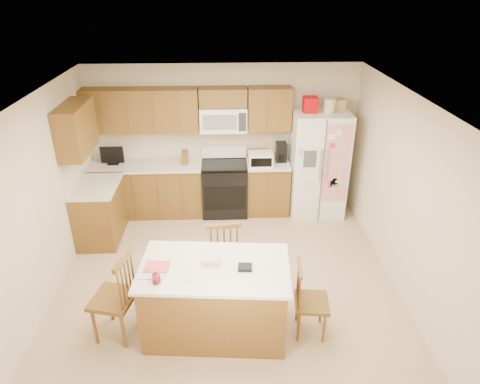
{
  "coord_description": "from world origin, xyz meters",
  "views": [
    {
      "loc": [
        -0.02,
        -4.7,
        3.71
      ],
      "look_at": [
        0.2,
        0.35,
        1.17
      ],
      "focal_mm": 32.0,
      "sensor_mm": 36.0,
      "label": 1
    }
  ],
  "objects_px": {
    "refrigerator": "(318,163)",
    "windsor_chair_back": "(223,255)",
    "stove": "(225,187)",
    "windsor_chair_left": "(116,298)",
    "island": "(215,298)",
    "windsor_chair_right": "(309,302)"
  },
  "relations": [
    {
      "from": "refrigerator",
      "to": "windsor_chair_back",
      "type": "distance_m",
      "value": 2.6
    },
    {
      "from": "refrigerator",
      "to": "windsor_chair_back",
      "type": "xyz_separation_m",
      "value": [
        -1.62,
        -1.99,
        -0.43
      ]
    },
    {
      "from": "stove",
      "to": "windsor_chair_left",
      "type": "distance_m",
      "value": 3.12
    },
    {
      "from": "island",
      "to": "windsor_chair_back",
      "type": "height_order",
      "value": "windsor_chair_back"
    },
    {
      "from": "stove",
      "to": "windsor_chair_right",
      "type": "distance_m",
      "value": 3.06
    },
    {
      "from": "stove",
      "to": "windsor_chair_back",
      "type": "bearing_deg",
      "value": -91.26
    },
    {
      "from": "refrigerator",
      "to": "windsor_chair_back",
      "type": "bearing_deg",
      "value": -129.13
    },
    {
      "from": "windsor_chair_back",
      "to": "windsor_chair_left",
      "type": "bearing_deg",
      "value": -146.0
    },
    {
      "from": "windsor_chair_left",
      "to": "refrigerator",
      "type": "bearing_deg",
      "value": 44.79
    },
    {
      "from": "windsor_chair_right",
      "to": "island",
      "type": "bearing_deg",
      "value": 175.54
    },
    {
      "from": "island",
      "to": "windsor_chair_left",
      "type": "xyz_separation_m",
      "value": [
        -1.11,
        -0.02,
        0.06
      ]
    },
    {
      "from": "refrigerator",
      "to": "windsor_chair_back",
      "type": "height_order",
      "value": "refrigerator"
    },
    {
      "from": "refrigerator",
      "to": "windsor_chair_back",
      "type": "relative_size",
      "value": 1.94
    },
    {
      "from": "refrigerator",
      "to": "windsor_chair_left",
      "type": "distance_m",
      "value": 3.99
    },
    {
      "from": "refrigerator",
      "to": "island",
      "type": "height_order",
      "value": "refrigerator"
    },
    {
      "from": "island",
      "to": "windsor_chair_back",
      "type": "bearing_deg",
      "value": 83.11
    },
    {
      "from": "stove",
      "to": "windsor_chair_back",
      "type": "height_order",
      "value": "stove"
    },
    {
      "from": "refrigerator",
      "to": "stove",
      "type": "bearing_deg",
      "value": 177.7
    },
    {
      "from": "refrigerator",
      "to": "windsor_chair_left",
      "type": "relative_size",
      "value": 1.87
    },
    {
      "from": "island",
      "to": "windsor_chair_right",
      "type": "xyz_separation_m",
      "value": [
        1.07,
        -0.08,
        -0.02
      ]
    },
    {
      "from": "stove",
      "to": "windsor_chair_left",
      "type": "bearing_deg",
      "value": -113.56
    },
    {
      "from": "windsor_chair_back",
      "to": "windsor_chair_right",
      "type": "bearing_deg",
      "value": -41.88
    }
  ]
}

